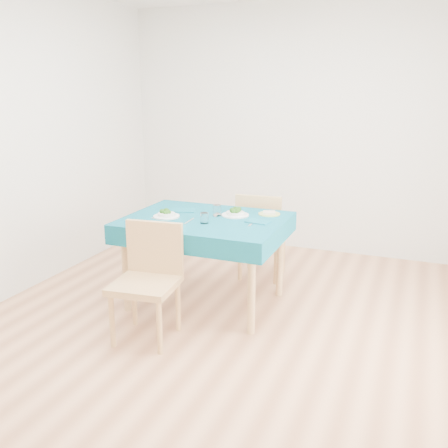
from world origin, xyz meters
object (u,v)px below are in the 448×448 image
at_px(bowl_far, 235,212).
at_px(side_plate, 269,214).
at_px(chair_far, 263,223).
at_px(bowl_near, 166,213).
at_px(chair_near, 144,268).
at_px(table, 206,261).

xyz_separation_m(bowl_far, side_plate, (0.25, 0.15, -0.03)).
bearing_deg(chair_far, bowl_near, 53.04).
bearing_deg(bowl_near, chair_near, -75.88).
xyz_separation_m(bowl_near, side_plate, (0.77, 0.41, -0.03)).
bearing_deg(bowl_far, chair_far, 85.52).
height_order(table, chair_near, chair_near).
height_order(bowl_near, side_plate, bowl_near).
height_order(table, bowl_far, bowl_far).
bearing_deg(chair_far, side_plate, 109.05).
bearing_deg(table, side_plate, 34.78).
bearing_deg(side_plate, table, -145.22).
xyz_separation_m(chair_near, chair_far, (0.40, 1.55, -0.01)).
bearing_deg(chair_near, bowl_far, 62.81).
xyz_separation_m(chair_far, bowl_near, (-0.57, -0.88, 0.25)).
relative_size(table, bowl_near, 5.90).
bearing_deg(chair_near, table, 72.60).
bearing_deg(bowl_near, side_plate, 27.75).
relative_size(chair_far, bowl_near, 4.89).
relative_size(table, bowl_far, 5.65).
bearing_deg(table, chair_far, 72.35).
bearing_deg(bowl_far, side_plate, 30.43).
bearing_deg(chair_far, table, 68.11).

